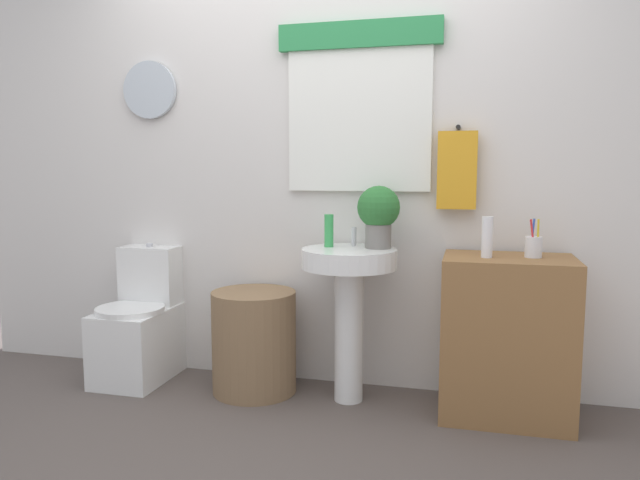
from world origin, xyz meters
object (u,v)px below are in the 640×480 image
wooden_cabinet (507,337)px  toothbrush_cup (534,246)px  soap_bottle (329,231)px  laundry_hamper (254,342)px  lotion_bottle (487,237)px  toilet (140,328)px  potted_plant (379,212)px  pedestal_sink (349,289)px

wooden_cabinet → toothbrush_cup: (0.11, 0.02, 0.45)m
wooden_cabinet → soap_bottle: (-0.91, 0.05, 0.50)m
laundry_hamper → lotion_bottle: 1.35m
toilet → soap_bottle: 1.27m
potted_plant → lotion_bottle: size_ratio=1.65×
wooden_cabinet → potted_plant: (-0.65, 0.06, 0.60)m
toilet → laundry_hamper: bearing=-2.7°
toilet → wooden_cabinet: size_ratio=0.98×
potted_plant → toothbrush_cup: potted_plant is taller
laundry_hamper → toothbrush_cup: size_ratio=3.00×
soap_bottle → toothbrush_cup: bearing=-1.7°
wooden_cabinet → toothbrush_cup: size_ratio=4.28×
soap_bottle → wooden_cabinet: bearing=-3.2°
pedestal_sink → wooden_cabinet: bearing=0.0°
toothbrush_cup → potted_plant: bearing=177.0°
laundry_hamper → toilet: bearing=177.3°
wooden_cabinet → soap_bottle: bearing=176.8°
toilet → wooden_cabinet: wooden_cabinet is taller
toilet → laundry_hamper: size_ratio=1.40×
wooden_cabinet → lotion_bottle: 0.51m
pedestal_sink → toothbrush_cup: bearing=1.3°
toothbrush_cup → pedestal_sink: bearing=-178.7°
toilet → toothbrush_cup: (2.14, -0.01, 0.55)m
toilet → soap_bottle: (1.13, 0.02, 0.60)m
potted_plant → soap_bottle: bearing=-177.8°
pedestal_sink → lotion_bottle: 0.74m
laundry_hamper → soap_bottle: 0.74m
toothbrush_cup → toilet: bearing=179.6°
laundry_hamper → toothbrush_cup: bearing=0.8°
pedestal_sink → wooden_cabinet: pedestal_sink is taller
toilet → soap_bottle: soap_bottle is taller
soap_bottle → lotion_bottle: size_ratio=0.87×
wooden_cabinet → soap_bottle: soap_bottle is taller
pedestal_sink → wooden_cabinet: (0.79, 0.00, -0.20)m
pedestal_sink → soap_bottle: soap_bottle is taller
potted_plant → wooden_cabinet: bearing=-5.3°
toilet → potted_plant: potted_plant is taller
potted_plant → lotion_bottle: bearing=-10.5°
wooden_cabinet → potted_plant: 0.88m
toilet → laundry_hamper: (0.72, -0.03, -0.02)m
laundry_hamper → soap_bottle: bearing=7.0°
lotion_bottle → toothbrush_cup: bearing=15.5°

